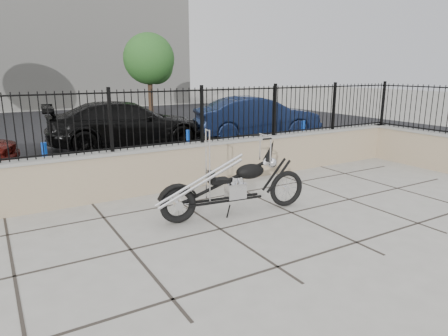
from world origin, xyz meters
name	(u,v)px	position (x,y,z in m)	size (l,w,h in m)	color
ground_plane	(220,229)	(0.00, 0.00, 0.00)	(90.00, 90.00, 0.00)	#99968E
parking_lot	(72,131)	(0.00, 12.50, 0.00)	(30.00, 30.00, 0.00)	black
retaining_wall	(161,169)	(0.00, 2.50, 0.48)	(14.00, 0.36, 0.96)	gray
wall_return	(413,147)	(6.85, 1.30, 0.48)	(0.36, 2.50, 0.96)	gray
iron_fence	(159,118)	(0.00, 2.50, 1.56)	(14.00, 0.08, 1.20)	black
fence_return	(417,107)	(6.85, 1.30, 1.56)	(0.08, 2.30, 1.20)	black
background_building	(28,48)	(0.00, 26.50, 4.00)	(22.00, 6.00, 8.00)	beige
chopper_motorcycle	(233,172)	(0.53, 0.47, 0.80)	(2.66, 0.47, 1.59)	black
car_black	(127,124)	(1.01, 7.94, 0.76)	(2.12, 5.21, 1.51)	black
car_blue	(257,117)	(5.84, 7.18, 0.78)	(1.64, 4.71, 1.55)	#0D1733
bollard_a	(46,164)	(-2.04, 4.27, 0.48)	(0.12, 0.12, 0.97)	#0E26D8
bollard_b	(188,145)	(1.86, 5.03, 0.43)	(0.10, 0.10, 0.86)	blue
bollard_c	(303,134)	(5.95, 4.72, 0.45)	(0.11, 0.11, 0.90)	#0C2CC0
tree_right	(149,56)	(4.89, 16.00, 3.24)	(2.74, 2.74, 4.63)	#382619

